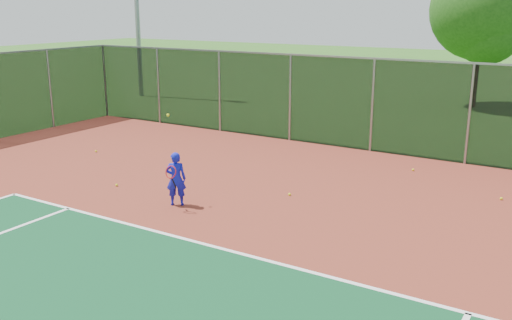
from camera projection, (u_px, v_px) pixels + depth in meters
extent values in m
cube|color=maroon|center=(322.00, 308.00, 8.95)|extent=(30.00, 20.00, 0.02)
cube|color=white|center=(469.00, 313.00, 8.75)|extent=(22.00, 0.10, 0.00)
cube|color=black|center=(469.00, 115.00, 16.78)|extent=(30.00, 0.04, 3.00)
cube|color=gray|center=(475.00, 63.00, 16.39)|extent=(30.00, 0.06, 0.06)
imported|color=#1319B8|center=(176.00, 179.00, 13.43)|extent=(0.56, 0.52, 1.29)
cylinder|color=black|center=(174.00, 183.00, 13.15)|extent=(0.03, 0.15, 0.27)
torus|color=#A51414|center=(171.00, 172.00, 12.99)|extent=(0.30, 0.13, 0.29)
sphere|color=yellow|center=(168.00, 115.00, 13.25)|extent=(0.07, 0.07, 0.07)
sphere|color=yellow|center=(501.00, 199.00, 13.93)|extent=(0.07, 0.07, 0.07)
sphere|color=yellow|center=(117.00, 185.00, 14.99)|extent=(0.07, 0.07, 0.07)
sphere|color=yellow|center=(413.00, 170.00, 16.40)|extent=(0.07, 0.07, 0.07)
sphere|color=yellow|center=(290.00, 194.00, 14.24)|extent=(0.07, 0.07, 0.07)
sphere|color=yellow|center=(96.00, 151.00, 18.50)|extent=(0.07, 0.07, 0.07)
cylinder|color=#321C12|center=(475.00, 79.00, 26.80)|extent=(0.30, 0.30, 2.60)
sphere|color=#1C4512|center=(482.00, 9.00, 25.98)|extent=(4.62, 4.62, 4.62)
sphere|color=#1C4512|center=(488.00, 29.00, 25.75)|extent=(3.18, 3.18, 3.18)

